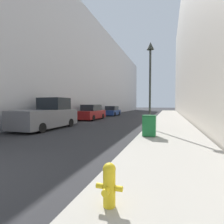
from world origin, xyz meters
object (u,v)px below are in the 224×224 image
pickup_truck (48,116)px  parked_sedan_far (112,111)px  parked_sedan_near (91,113)px  lamppost (150,71)px  trash_bin (149,125)px  fire_hydrant (109,184)px

pickup_truck → parked_sedan_far: pickup_truck is taller
pickup_truck → parked_sedan_near: (-0.11, 7.92, -0.16)m
pickup_truck → parked_sedan_far: bearing=90.3°
lamppost → trash_bin: bearing=-84.7°
trash_bin → parked_sedan_near: size_ratio=0.23×
parked_sedan_near → fire_hydrant: bearing=-64.4°
lamppost → parked_sedan_near: size_ratio=1.22×
pickup_truck → parked_sedan_far: size_ratio=1.27×
trash_bin → parked_sedan_far: (-7.63, 17.22, 0.00)m
fire_hydrant → lamppost: (-0.30, 9.31, 3.51)m
lamppost → pickup_truck: (-7.29, -1.16, -3.06)m
trash_bin → pickup_truck: pickup_truck is taller
parked_sedan_far → lamppost: bearing=-63.0°
lamppost → parked_sedan_far: size_ratio=1.36×
fire_hydrant → pickup_truck: pickup_truck is taller
parked_sedan_far → pickup_truck: bearing=-89.7°
fire_hydrant → parked_sedan_far: size_ratio=0.17×
trash_bin → parked_sedan_near: (-7.66, 9.52, 0.10)m
trash_bin → pickup_truck: bearing=168.0°
lamppost → parked_sedan_near: (-7.40, 6.76, -3.22)m
trash_bin → lamppost: 4.33m
lamppost → parked_sedan_near: 10.53m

